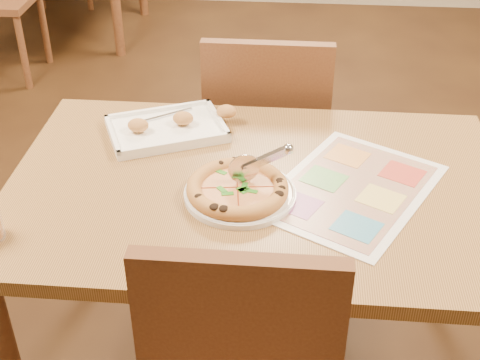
# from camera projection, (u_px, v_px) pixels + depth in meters

# --- Properties ---
(dining_table) EXTENTS (1.30, 0.85, 0.72)m
(dining_table) POSITION_uv_depth(u_px,v_px,m) (256.00, 209.00, 1.79)
(dining_table) COLOR olive
(dining_table) RESTS_ON ground
(chair_far) EXTENTS (0.42, 0.42, 0.47)m
(chair_far) POSITION_uv_depth(u_px,v_px,m) (267.00, 123.00, 2.32)
(chair_far) COLOR brown
(chair_far) RESTS_ON ground
(plate) EXTENTS (0.37, 0.37, 0.02)m
(plate) POSITION_uv_depth(u_px,v_px,m) (240.00, 194.00, 1.68)
(plate) COLOR white
(plate) RESTS_ON dining_table
(pizza) EXTENTS (0.26, 0.26, 0.04)m
(pizza) POSITION_uv_depth(u_px,v_px,m) (237.00, 189.00, 1.67)
(pizza) COLOR #DB8A4A
(pizza) RESTS_ON plate
(pizza_cutter) EXTENTS (0.15, 0.06, 0.09)m
(pizza_cutter) POSITION_uv_depth(u_px,v_px,m) (259.00, 162.00, 1.66)
(pizza_cutter) COLOR silver
(pizza_cutter) RESTS_ON pizza
(appetizer_tray) EXTENTS (0.39, 0.34, 0.06)m
(appetizer_tray) POSITION_uv_depth(u_px,v_px,m) (170.00, 128.00, 1.95)
(appetizer_tray) COLOR white
(appetizer_tray) RESTS_ON dining_table
(menu) EXTENTS (0.54, 0.59, 0.00)m
(menu) POSITION_uv_depth(u_px,v_px,m) (352.00, 189.00, 1.71)
(menu) COLOR white
(menu) RESTS_ON dining_table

